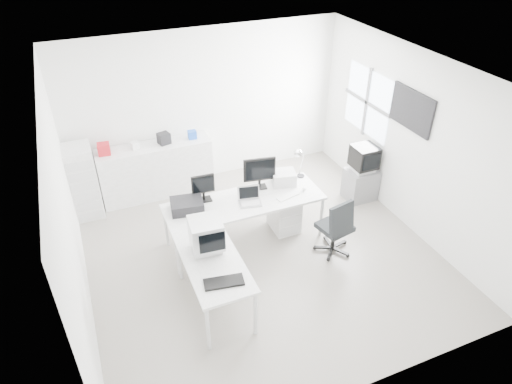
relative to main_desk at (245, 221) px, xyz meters
name	(u,v)px	position (x,y,z in m)	size (l,w,h in m)	color
floor	(261,253)	(0.11, -0.39, -0.38)	(5.00, 5.00, 0.01)	#AFA99D
ceiling	(262,74)	(0.11, -0.39, 2.42)	(5.00, 5.00, 0.01)	white
back_wall	(206,108)	(0.11, 2.11, 1.02)	(5.00, 0.02, 2.80)	white
left_wall	(67,217)	(-2.39, -0.39, 1.02)	(0.02, 5.00, 2.80)	white
right_wall	(411,142)	(2.61, -0.39, 1.02)	(0.02, 5.00, 2.80)	white
window	(367,102)	(2.59, 0.81, 1.23)	(0.02, 1.20, 1.10)	white
wall_picture	(412,110)	(2.58, -0.29, 1.52)	(0.04, 0.90, 0.60)	black
main_desk	(245,221)	(0.00, 0.00, 0.00)	(2.40, 0.80, 0.75)	white
side_desk	(215,283)	(-0.85, -1.10, 0.00)	(0.70, 1.40, 0.75)	white
drawer_pedestal	(284,213)	(0.70, 0.05, -0.08)	(0.40, 0.50, 0.60)	white
inkjet_printer	(187,205)	(-0.85, 0.10, 0.46)	(0.46, 0.36, 0.16)	black
lcd_monitor_small	(203,188)	(-0.55, 0.25, 0.59)	(0.34, 0.20, 0.43)	black
lcd_monitor_large	(259,173)	(0.35, 0.25, 0.63)	(0.50, 0.20, 0.52)	black
laptop	(250,197)	(0.05, -0.10, 0.49)	(0.36, 0.37, 0.24)	#B7B7BA
white_keyboard	(288,196)	(0.65, -0.15, 0.38)	(0.37, 0.12, 0.02)	white
white_mouse	(304,189)	(0.95, -0.10, 0.41)	(0.06, 0.06, 0.06)	white
laser_printer	(284,178)	(0.75, 0.22, 0.48)	(0.36, 0.31, 0.21)	beige
desk_lamp	(302,162)	(1.10, 0.30, 0.64)	(0.18, 0.18, 0.53)	silver
crt_monitor	(206,235)	(-0.85, -0.85, 0.62)	(0.42, 0.42, 0.48)	#B7B7BA
black_keyboard	(224,282)	(-0.85, -1.50, 0.39)	(0.47, 0.19, 0.03)	black
office_chair	(335,224)	(1.15, -0.75, 0.12)	(0.57, 0.57, 0.99)	#242729
tv_cabinet	(360,184)	(2.33, 0.32, -0.09)	(0.52, 0.43, 0.57)	slate
crt_tv	(364,159)	(2.33, 0.32, 0.42)	(0.50, 0.48, 0.45)	black
sideboard	(156,170)	(-0.95, 1.85, 0.12)	(1.96, 0.49, 0.98)	white
clutter_box_a	(104,149)	(-1.75, 1.85, 0.70)	(0.19, 0.17, 0.19)	red
clutter_box_b	(135,145)	(-1.25, 1.85, 0.67)	(0.13, 0.11, 0.13)	white
clutter_box_c	(164,138)	(-0.75, 1.85, 0.70)	(0.19, 0.17, 0.19)	black
clutter_box_d	(192,135)	(-0.25, 1.85, 0.68)	(0.14, 0.13, 0.14)	blue
clutter_bottle	(84,151)	(-2.05, 1.89, 0.72)	(0.07, 0.07, 0.22)	white
filing_cabinet	(84,182)	(-2.17, 1.70, 0.26)	(0.44, 0.53, 1.26)	white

